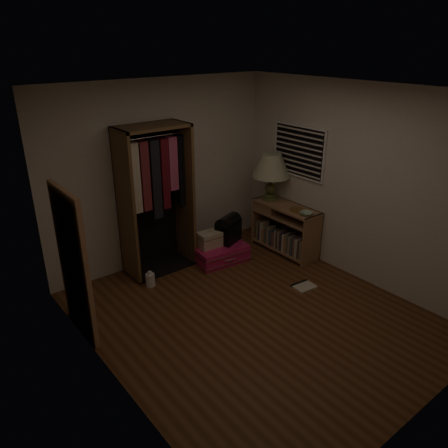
{
  "coord_description": "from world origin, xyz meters",
  "views": [
    {
      "loc": [
        -3.0,
        -3.2,
        3.08
      ],
      "look_at": [
        0.3,
        0.95,
        0.8
      ],
      "focal_mm": 35.0,
      "sensor_mm": 36.0,
      "label": 1
    }
  ],
  "objects_px": {
    "console_bookshelf": "(283,227)",
    "table_lamp": "(271,167)",
    "black_bag": "(228,228)",
    "white_jug": "(150,280)",
    "open_wardrobe": "(155,188)",
    "pink_suitcase": "(220,252)",
    "train_case": "(210,239)",
    "floor_mirror": "(74,264)"
  },
  "relations": [
    {
      "from": "pink_suitcase",
      "to": "white_jug",
      "type": "relative_size",
      "value": 3.91
    },
    {
      "from": "open_wardrobe",
      "to": "white_jug",
      "type": "bearing_deg",
      "value": -134.27
    },
    {
      "from": "train_case",
      "to": "table_lamp",
      "type": "height_order",
      "value": "table_lamp"
    },
    {
      "from": "pink_suitcase",
      "to": "floor_mirror",
      "type": "bearing_deg",
      "value": -163.6
    },
    {
      "from": "train_case",
      "to": "black_bag",
      "type": "xyz_separation_m",
      "value": [
        0.33,
        -0.03,
        0.1
      ]
    },
    {
      "from": "white_jug",
      "to": "floor_mirror",
      "type": "bearing_deg",
      "value": -160.71
    },
    {
      "from": "floor_mirror",
      "to": "pink_suitcase",
      "type": "relative_size",
      "value": 2.02
    },
    {
      "from": "pink_suitcase",
      "to": "table_lamp",
      "type": "relative_size",
      "value": 1.18
    },
    {
      "from": "pink_suitcase",
      "to": "black_bag",
      "type": "distance_m",
      "value": 0.39
    },
    {
      "from": "open_wardrobe",
      "to": "white_jug",
      "type": "height_order",
      "value": "open_wardrobe"
    },
    {
      "from": "open_wardrobe",
      "to": "floor_mirror",
      "type": "distance_m",
      "value": 1.69
    },
    {
      "from": "pink_suitcase",
      "to": "white_jug",
      "type": "xyz_separation_m",
      "value": [
        -1.18,
        -0.01,
        -0.03
      ]
    },
    {
      "from": "pink_suitcase",
      "to": "console_bookshelf",
      "type": "bearing_deg",
      "value": -13.3
    },
    {
      "from": "console_bookshelf",
      "to": "white_jug",
      "type": "xyz_separation_m",
      "value": [
        -2.15,
        0.34,
        -0.3
      ]
    },
    {
      "from": "open_wardrobe",
      "to": "table_lamp",
      "type": "xyz_separation_m",
      "value": [
        1.78,
        -0.41,
        0.08
      ]
    },
    {
      "from": "pink_suitcase",
      "to": "black_bag",
      "type": "xyz_separation_m",
      "value": [
        0.19,
        0.03,
        0.33
      ]
    },
    {
      "from": "floor_mirror",
      "to": "white_jug",
      "type": "relative_size",
      "value": 7.88
    },
    {
      "from": "console_bookshelf",
      "to": "white_jug",
      "type": "bearing_deg",
      "value": 170.96
    },
    {
      "from": "console_bookshelf",
      "to": "black_bag",
      "type": "height_order",
      "value": "console_bookshelf"
    },
    {
      "from": "open_wardrobe",
      "to": "pink_suitcase",
      "type": "distance_m",
      "value": 1.4
    },
    {
      "from": "open_wardrobe",
      "to": "pink_suitcase",
      "type": "bearing_deg",
      "value": -25.62
    },
    {
      "from": "black_bag",
      "to": "pink_suitcase",
      "type": "bearing_deg",
      "value": 168.35
    },
    {
      "from": "console_bookshelf",
      "to": "train_case",
      "type": "bearing_deg",
      "value": 159.6
    },
    {
      "from": "white_jug",
      "to": "black_bag",
      "type": "bearing_deg",
      "value": 1.58
    },
    {
      "from": "black_bag",
      "to": "table_lamp",
      "type": "bearing_deg",
      "value": -24.29
    },
    {
      "from": "floor_mirror",
      "to": "white_jug",
      "type": "bearing_deg",
      "value": 19.29
    },
    {
      "from": "console_bookshelf",
      "to": "train_case",
      "type": "relative_size",
      "value": 3.15
    },
    {
      "from": "black_bag",
      "to": "white_jug",
      "type": "height_order",
      "value": "black_bag"
    },
    {
      "from": "open_wardrobe",
      "to": "white_jug",
      "type": "distance_m",
      "value": 1.24
    },
    {
      "from": "floor_mirror",
      "to": "white_jug",
      "type": "height_order",
      "value": "floor_mirror"
    },
    {
      "from": "black_bag",
      "to": "table_lamp",
      "type": "relative_size",
      "value": 0.62
    },
    {
      "from": "pink_suitcase",
      "to": "train_case",
      "type": "xyz_separation_m",
      "value": [
        -0.14,
        0.06,
        0.24
      ]
    },
    {
      "from": "table_lamp",
      "to": "train_case",
      "type": "bearing_deg",
      "value": 175.43
    },
    {
      "from": "open_wardrobe",
      "to": "black_bag",
      "type": "bearing_deg",
      "value": -19.76
    },
    {
      "from": "black_bag",
      "to": "open_wardrobe",
      "type": "bearing_deg",
      "value": 140.15
    },
    {
      "from": "console_bookshelf",
      "to": "floor_mirror",
      "type": "relative_size",
      "value": 0.66
    },
    {
      "from": "pink_suitcase",
      "to": "black_bag",
      "type": "relative_size",
      "value": 1.89
    },
    {
      "from": "floor_mirror",
      "to": "train_case",
      "type": "height_order",
      "value": "floor_mirror"
    },
    {
      "from": "train_case",
      "to": "white_jug",
      "type": "distance_m",
      "value": 1.08
    },
    {
      "from": "floor_mirror",
      "to": "train_case",
      "type": "xyz_separation_m",
      "value": [
        2.13,
        0.45,
        -0.49
      ]
    },
    {
      "from": "console_bookshelf",
      "to": "table_lamp",
      "type": "bearing_deg",
      "value": 88.97
    },
    {
      "from": "console_bookshelf",
      "to": "table_lamp",
      "type": "height_order",
      "value": "table_lamp"
    }
  ]
}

